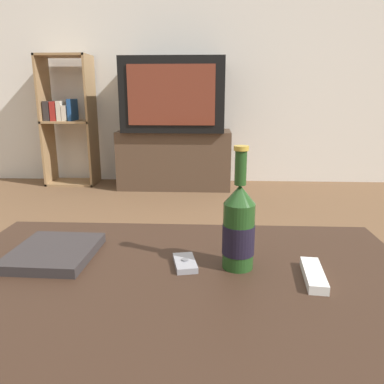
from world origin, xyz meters
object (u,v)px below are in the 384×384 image
(tv_stand, at_px, (175,159))
(television, at_px, (174,95))
(bookshelf, at_px, (67,119))
(beer_bottle, at_px, (239,228))
(cell_phone, at_px, (185,263))
(table_book, at_px, (54,252))
(remote_control, at_px, (314,275))

(tv_stand, distance_m, television, 0.58)
(television, relative_size, bookshelf, 0.74)
(tv_stand, distance_m, beer_bottle, 2.68)
(television, distance_m, cell_phone, 2.67)
(tv_stand, relative_size, bookshelf, 0.85)
(bookshelf, bearing_deg, tv_stand, -4.36)
(tv_stand, xyz_separation_m, bookshelf, (-1.03, 0.08, 0.36))
(television, xyz_separation_m, bookshelf, (-1.03, 0.08, -0.22))
(bookshelf, distance_m, table_book, 2.86)
(bookshelf, bearing_deg, cell_phone, -64.49)
(tv_stand, height_order, remote_control, tv_stand)
(tv_stand, bearing_deg, cell_phone, -84.14)
(beer_bottle, bearing_deg, television, 98.48)
(cell_phone, bearing_deg, bookshelf, 103.71)
(table_book, bearing_deg, tv_stand, 90.54)
(television, bearing_deg, table_book, -91.19)
(bookshelf, relative_size, cell_phone, 12.09)
(beer_bottle, xyz_separation_m, table_book, (-0.45, 0.03, -0.08))
(television, height_order, table_book, television)
(tv_stand, bearing_deg, remote_control, -78.38)
(tv_stand, xyz_separation_m, cell_phone, (0.27, -2.64, 0.20))
(table_book, bearing_deg, cell_phone, -4.23)
(bookshelf, relative_size, remote_control, 8.29)
(bookshelf, xyz_separation_m, cell_phone, (1.30, -2.72, -0.16))
(bookshelf, bearing_deg, television, -4.57)
(table_book, bearing_deg, remote_control, -6.27)
(remote_control, bearing_deg, television, 107.45)
(beer_bottle, distance_m, table_book, 0.46)
(cell_phone, xyz_separation_m, table_book, (-0.32, 0.03, 0.00))
(beer_bottle, xyz_separation_m, cell_phone, (-0.12, -0.00, -0.09))
(bookshelf, relative_size, table_book, 5.32)
(television, bearing_deg, tv_stand, 90.00)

